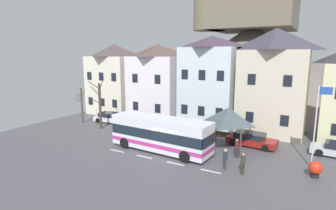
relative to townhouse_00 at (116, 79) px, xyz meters
The scene contains 20 objects.
ground_plane 20.26m from the townhouse_00, 37.75° to the right, with size 40.00×60.00×0.07m.
townhouse_00 is the anchor object (origin of this frame).
townhouse_01 7.46m from the townhouse_00, ahead, with size 6.79×5.89×9.97m.
townhouse_02 15.00m from the townhouse_00, ahead, with size 6.43×6.02×10.83m.
townhouse_03 22.19m from the townhouse_00, ahead, with size 6.83×5.93×11.43m.
hilltop_castle 27.22m from the townhouse_00, 57.54° to the left, with size 42.92×42.92×23.43m.
transit_bus 18.61m from the townhouse_00, 37.87° to the right, with size 9.68×3.19×3.05m.
bus_shelter 21.22m from the townhouse_00, 21.96° to the right, with size 3.60×3.60×3.95m.
parked_car_00 7.67m from the townhouse_00, 57.15° to the right, with size 4.50×2.48×1.24m.
parked_car_01 22.53m from the townhouse_00, 15.19° to the right, with size 4.73×2.30×1.29m.
parked_car_02 10.72m from the townhouse_00, 31.83° to the right, with size 3.94×2.03×1.35m.
pedestrian_00 21.59m from the townhouse_00, 26.89° to the right, with size 0.35×0.31×1.65m.
pedestrian_01 24.53m from the townhouse_00, 30.60° to the right, with size 0.33×0.33×1.61m.
pedestrian_02 23.39m from the townhouse_00, 24.49° to the right, with size 0.36×0.34×1.64m.
pedestrian_03 25.91m from the townhouse_00, 29.63° to the right, with size 0.35×0.35×1.65m.
public_bench 19.67m from the townhouse_00, 16.65° to the right, with size 1.78×0.48×0.87m.
flagpole 28.13m from the townhouse_00, 18.33° to the right, with size 0.95×0.10×6.42m.
harbour_buoy 29.20m from the townhouse_00, 21.42° to the right, with size 0.95×0.95×1.20m.
bare_tree_00 7.83m from the townhouse_00, 86.04° to the right, with size 0.84×2.15×4.50m.
bare_tree_01 9.55m from the townhouse_00, 61.86° to the right, with size 1.55×2.62×5.67m.
Camera 1 is at (11.07, -19.63, 8.71)m, focal length 29.15 mm.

